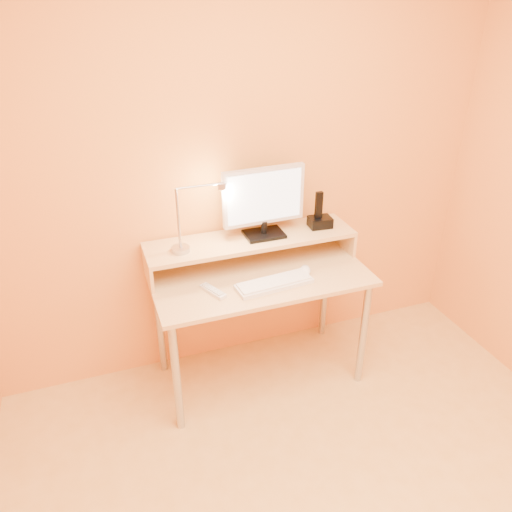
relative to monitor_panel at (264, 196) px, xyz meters
name	(u,v)px	position (x,y,z in m)	size (l,w,h in m)	color
wall_back	(241,165)	(-0.08, 0.16, 0.13)	(3.00, 0.04, 2.50)	orange
desk_leg_fl	(177,378)	(-0.63, -0.41, -0.77)	(0.04, 0.04, 0.69)	#ADADB7
desk_leg_fr	(363,334)	(0.47, -0.41, -0.77)	(0.04, 0.04, 0.69)	#ADADB7
desk_leg_bl	(160,324)	(-0.63, 0.09, -0.77)	(0.04, 0.04, 0.69)	#ADADB7
desk_leg_br	(325,291)	(0.47, 0.09, -0.77)	(0.04, 0.04, 0.69)	#ADADB7
desk_lower	(260,277)	(-0.08, -0.16, -0.41)	(1.20, 0.60, 0.03)	#DBAF75
shelf_riser_left	(148,269)	(-0.67, -0.01, -0.33)	(0.02, 0.30, 0.14)	#DBAF75
shelf_riser_right	(343,237)	(0.51, -0.01, -0.33)	(0.02, 0.30, 0.14)	#DBAF75
desk_shelf	(251,240)	(-0.08, -0.01, -0.25)	(1.20, 0.30, 0.03)	#DBAF75
monitor_foot	(264,234)	(0.00, -0.01, -0.23)	(0.22, 0.16, 0.02)	black
monitor_neck	(264,227)	(0.00, -0.01, -0.19)	(0.04, 0.04, 0.07)	black
monitor_panel	(264,196)	(0.00, 0.00, 0.00)	(0.47, 0.04, 0.32)	silver
monitor_back	(262,194)	(0.00, 0.02, 0.00)	(0.42, 0.01, 0.27)	black
monitor_screen	(265,197)	(0.00, -0.02, 0.00)	(0.43, 0.00, 0.28)	white
lamp_base	(181,249)	(-0.49, -0.04, -0.23)	(0.10, 0.10, 0.03)	#ADADB7
lamp_post	(178,219)	(-0.49, -0.04, -0.05)	(0.01, 0.01, 0.33)	#ADADB7
lamp_arm	(199,186)	(-0.37, -0.04, 0.12)	(0.01, 0.01, 0.24)	#ADADB7
lamp_head	(222,186)	(-0.25, -0.04, 0.10)	(0.04, 0.04, 0.03)	#ADADB7
lamp_bulb	(222,189)	(-0.25, -0.04, 0.09)	(0.03, 0.03, 0.00)	#FFEAC6
phone_dock	(320,222)	(0.35, -0.01, -0.21)	(0.13, 0.10, 0.06)	black
phone_handset	(319,205)	(0.34, -0.01, -0.10)	(0.04, 0.03, 0.16)	black
phone_led	(331,224)	(0.40, -0.06, -0.21)	(0.01, 0.00, 0.04)	#1734FF
keyboard	(274,284)	(-0.05, -0.29, -0.39)	(0.42, 0.13, 0.02)	silver
mouse	(305,270)	(0.16, -0.23, -0.38)	(0.06, 0.11, 0.04)	white
remote_control	(213,291)	(-0.37, -0.25, -0.39)	(0.05, 0.17, 0.02)	silver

